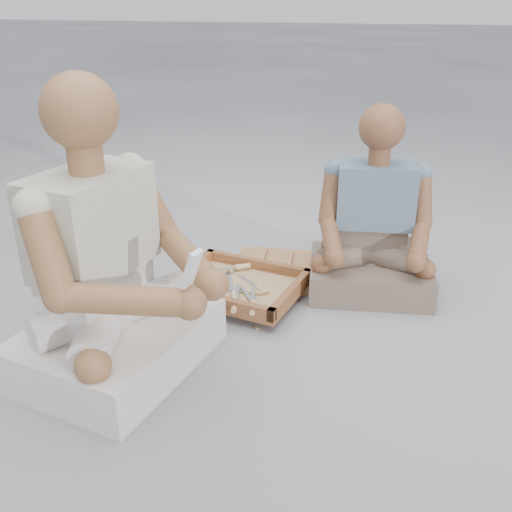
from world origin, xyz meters
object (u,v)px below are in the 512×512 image
(craftsman, at_px, (109,278))
(tool_tray, at_px, (238,286))
(carved_panel, at_px, (299,271))
(companion, at_px, (373,232))

(craftsman, bearing_deg, tool_tray, 165.30)
(carved_panel, distance_m, craftsman, 1.03)
(tool_tray, relative_size, craftsman, 0.58)
(tool_tray, bearing_deg, carved_panel, 56.31)
(craftsman, xyz_separation_m, companion, (0.78, 0.82, -0.07))
(companion, bearing_deg, carved_panel, -16.53)
(carved_panel, relative_size, craftsman, 0.61)
(tool_tray, distance_m, craftsman, 0.68)
(tool_tray, distance_m, companion, 0.62)
(tool_tray, xyz_separation_m, companion, (0.52, 0.26, 0.20))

